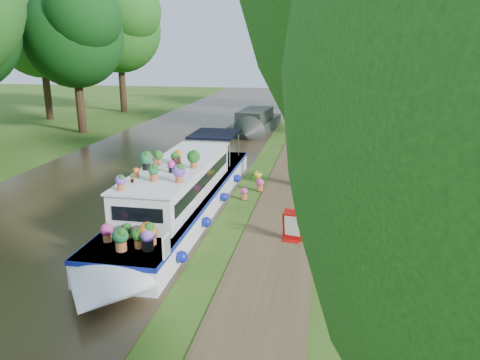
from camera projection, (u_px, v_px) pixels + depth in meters
name	position (u px, v px, depth m)	size (l,w,h in m)	color
ground	(247.00, 219.00, 15.57)	(100.00, 100.00, 0.00)	#2D5014
canal_water	(81.00, 208.00, 16.62)	(10.00, 100.00, 0.02)	#2D2313
towpath	(283.00, 221.00, 15.35)	(2.20, 100.00, 0.03)	#4B3A23
plant_boat	(179.00, 194.00, 15.48)	(2.29, 13.52, 2.23)	white
tree_near_overhang	(372.00, 14.00, 15.97)	(5.52, 5.28, 8.99)	black
tree_near_mid	(367.00, 30.00, 27.25)	(6.90, 6.60, 9.40)	black
tree_near_far	(351.00, 27.00, 37.57)	(7.59, 7.26, 10.30)	black
tree_far_c	(74.00, 30.00, 29.44)	(7.13, 6.82, 9.59)	black
tree_far_d	(118.00, 23.00, 38.92)	(8.05, 7.70, 10.85)	black
tree_far_h	(40.00, 24.00, 34.97)	(7.82, 7.48, 10.49)	black
second_boat	(255.00, 122.00, 31.51)	(2.79, 7.69, 1.46)	black
sandwich_board	(292.00, 228.00, 13.69)	(0.60, 0.55, 0.91)	#B0110C
pedestrian_pink	(296.00, 119.00, 30.41)	(0.67, 0.44, 1.84)	#CE549F
verge_plant	(253.00, 174.00, 20.34)	(0.36, 0.31, 0.40)	#386D20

